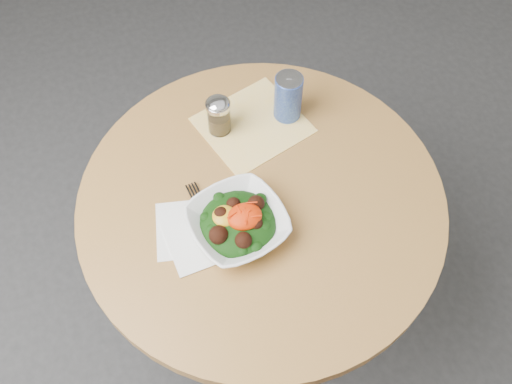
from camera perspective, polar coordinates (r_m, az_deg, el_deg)
ground at (r=2.06m, az=0.37°, el=-11.49°), size 6.00×6.00×0.00m
table at (r=1.56m, az=0.49°, el=-4.34°), size 0.90×0.90×0.75m
cloth_napkin at (r=1.51m, az=-0.34°, el=6.73°), size 0.30×0.29×0.00m
paper_napkins at (r=1.34m, az=-6.10°, el=-4.11°), size 0.19×0.21×0.00m
salad_bowl at (r=1.32m, az=-1.83°, el=-3.08°), size 0.25×0.25×0.08m
fork at (r=1.36m, az=-5.04°, el=-2.58°), size 0.03×0.23×0.00m
spice_shaker at (r=1.47m, az=-3.75°, el=7.64°), size 0.06×0.06×0.11m
beverage_can at (r=1.49m, az=3.23°, el=9.46°), size 0.07×0.07×0.14m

